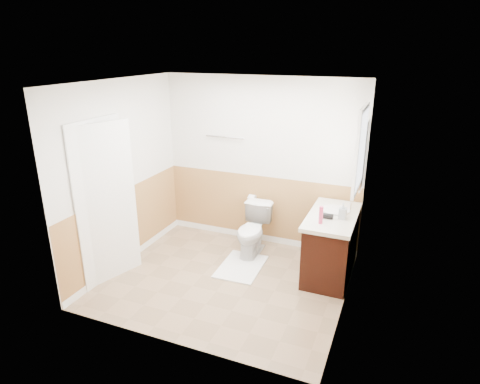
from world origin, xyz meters
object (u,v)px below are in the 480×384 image
at_px(vanity_cabinet, 331,246).
at_px(lotion_bottle, 321,215).
at_px(soap_dispenser, 343,211).
at_px(bath_mat, 241,267).
at_px(toilet, 253,231).

relative_size(vanity_cabinet, lotion_bottle, 5.00).
relative_size(vanity_cabinet, soap_dispenser, 5.41).
bearing_deg(lotion_bottle, soap_dispenser, 49.49).
height_order(lotion_bottle, soap_dispenser, lotion_bottle).
relative_size(bath_mat, lotion_bottle, 3.64).
height_order(vanity_cabinet, soap_dispenser, soap_dispenser).
relative_size(bath_mat, vanity_cabinet, 0.73).
bearing_deg(soap_dispenser, vanity_cabinet, 147.78).
height_order(toilet, bath_mat, toilet).
xyz_separation_m(toilet, vanity_cabinet, (1.15, -0.14, 0.03)).
bearing_deg(vanity_cabinet, lotion_bottle, -106.71).
xyz_separation_m(bath_mat, lotion_bottle, (1.05, -0.04, 0.95)).
height_order(bath_mat, vanity_cabinet, vanity_cabinet).
relative_size(toilet, bath_mat, 0.91).
distance_m(toilet, lotion_bottle, 1.30).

